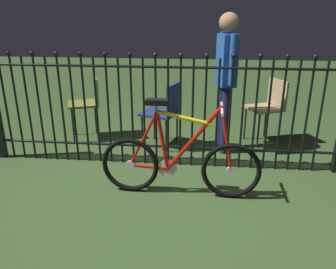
{
  "coord_description": "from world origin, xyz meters",
  "views": [
    {
      "loc": [
        0.45,
        -2.84,
        1.68
      ],
      "look_at": [
        0.13,
        0.21,
        0.55
      ],
      "focal_mm": 35.74,
      "sensor_mm": 36.0,
      "label": 1
    }
  ],
  "objects_px": {
    "chair_tan": "(269,104)",
    "chair_olive": "(88,100)",
    "bicycle": "(179,163)",
    "chair_navy": "(166,109)",
    "person_visitor": "(226,72)"
  },
  "relations": [
    {
      "from": "chair_tan",
      "to": "person_visitor",
      "type": "relative_size",
      "value": 0.51
    },
    {
      "from": "chair_olive",
      "to": "chair_navy",
      "type": "xyz_separation_m",
      "value": [
        1.09,
        -0.23,
        -0.02
      ]
    },
    {
      "from": "chair_tan",
      "to": "person_visitor",
      "type": "xyz_separation_m",
      "value": [
        -0.61,
        -0.38,
        0.48
      ]
    },
    {
      "from": "chair_olive",
      "to": "chair_navy",
      "type": "bearing_deg",
      "value": -12.04
    },
    {
      "from": "bicycle",
      "to": "chair_navy",
      "type": "height_order",
      "value": "bicycle"
    },
    {
      "from": "chair_tan",
      "to": "chair_olive",
      "type": "bearing_deg",
      "value": -177.9
    },
    {
      "from": "chair_olive",
      "to": "chair_navy",
      "type": "distance_m",
      "value": 1.12
    },
    {
      "from": "bicycle",
      "to": "chair_navy",
      "type": "distance_m",
      "value": 1.26
    },
    {
      "from": "bicycle",
      "to": "chair_navy",
      "type": "bearing_deg",
      "value": 102.39
    },
    {
      "from": "bicycle",
      "to": "chair_tan",
      "type": "xyz_separation_m",
      "value": [
        1.08,
        1.54,
        0.2
      ]
    },
    {
      "from": "bicycle",
      "to": "person_visitor",
      "type": "xyz_separation_m",
      "value": [
        0.46,
        1.16,
        0.67
      ]
    },
    {
      "from": "chair_navy",
      "to": "person_visitor",
      "type": "height_order",
      "value": "person_visitor"
    },
    {
      "from": "bicycle",
      "to": "chair_olive",
      "type": "xyz_separation_m",
      "value": [
        -1.36,
        1.45,
        0.2
      ]
    },
    {
      "from": "bicycle",
      "to": "chair_olive",
      "type": "relative_size",
      "value": 1.81
    },
    {
      "from": "bicycle",
      "to": "chair_olive",
      "type": "distance_m",
      "value": 2.0
    }
  ]
}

